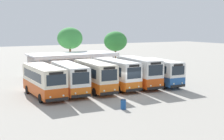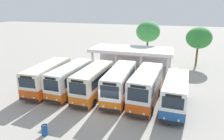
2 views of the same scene
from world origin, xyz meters
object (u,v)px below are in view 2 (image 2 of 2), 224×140
city_bus_middle_cream (93,81)px  waiting_chair_middle_seat (130,67)px  city_bus_nearest_orange (48,76)px  litter_bin_apron (45,130)px  city_bus_fourth_amber (120,83)px  city_bus_far_end_green (175,93)px  waiting_chair_second_from_end (126,67)px  city_bus_second_in_row (71,78)px  city_bus_fifth_blue (146,86)px  waiting_chair_end_by_column (122,67)px

city_bus_middle_cream → waiting_chair_middle_seat: size_ratio=8.95×
city_bus_nearest_orange → litter_bin_apron: bearing=-59.3°
litter_bin_apron → city_bus_fourth_amber: bearing=64.8°
city_bus_fourth_amber → waiting_chair_middle_seat: 10.44m
city_bus_fourth_amber → city_bus_far_end_green: (5.85, -0.95, -0.09)m
waiting_chair_second_from_end → city_bus_far_end_green: bearing=-56.4°
city_bus_fourth_amber → litter_bin_apron: size_ratio=8.91×
city_bus_second_in_row → litter_bin_apron: (1.89, -8.37, -1.34)m
city_bus_nearest_orange → city_bus_fifth_blue: 11.70m
city_bus_far_end_green → waiting_chair_second_from_end: (-7.50, 11.27, -1.24)m
city_bus_far_end_green → city_bus_nearest_orange: bearing=177.5°
waiting_chair_end_by_column → waiting_chair_second_from_end: (0.67, -0.09, 0.00)m
city_bus_fifth_blue → waiting_chair_middle_seat: city_bus_fifth_blue is taller
city_bus_nearest_orange → waiting_chair_middle_seat: 13.25m
city_bus_far_end_green → litter_bin_apron: 12.40m
city_bus_middle_cream → city_bus_fourth_amber: size_ratio=0.96×
city_bus_middle_cream → city_bus_far_end_green: city_bus_middle_cream is taller
city_bus_nearest_orange → city_bus_fifth_blue: (11.70, -0.14, 0.13)m
city_bus_fifth_blue → litter_bin_apron: 10.62m
city_bus_fifth_blue → litter_bin_apron: bearing=-130.9°
city_bus_fourth_amber → waiting_chair_end_by_column: (-2.31, 10.41, -1.34)m
litter_bin_apron → city_bus_second_in_row: bearing=102.7°
city_bus_fifth_blue → waiting_chair_middle_seat: size_ratio=8.96×
city_bus_second_in_row → city_bus_fifth_blue: city_bus_fifth_blue is taller
city_bus_fourth_amber → waiting_chair_middle_seat: size_ratio=9.33×
city_bus_fifth_blue → city_bus_second_in_row: bearing=177.2°
city_bus_fifth_blue → waiting_chair_second_from_end: (-4.57, 10.78, -1.41)m
city_bus_second_in_row → city_bus_middle_cream: (2.93, -0.32, 0.05)m
litter_bin_apron → city_bus_middle_cream: bearing=82.6°
waiting_chair_end_by_column → waiting_chair_second_from_end: 0.67m
city_bus_fifth_blue → litter_bin_apron: size_ratio=8.56×
city_bus_nearest_orange → waiting_chair_second_from_end: size_ratio=9.17×
waiting_chair_end_by_column → city_bus_far_end_green: bearing=-54.3°
city_bus_nearest_orange → waiting_chair_end_by_column: bearing=58.9°
city_bus_nearest_orange → city_bus_fourth_amber: size_ratio=0.98×
city_bus_nearest_orange → city_bus_middle_cream: bearing=-0.4°
waiting_chair_end_by_column → waiting_chair_second_from_end: size_ratio=1.00×
city_bus_middle_cream → city_bus_fifth_blue: (5.85, -0.11, 0.09)m
waiting_chair_second_from_end → waiting_chair_middle_seat: (0.67, -0.01, 0.00)m
city_bus_second_in_row → waiting_chair_second_from_end: 11.25m
city_bus_fourth_amber → city_bus_far_end_green: bearing=-9.2°
city_bus_nearest_orange → city_bus_middle_cream: size_ratio=1.02×
city_bus_far_end_green → waiting_chair_end_by_column: 14.04m
city_bus_middle_cream → waiting_chair_end_by_column: size_ratio=8.95×
city_bus_far_end_green → city_bus_fourth_amber: bearing=170.8°
waiting_chair_second_from_end → waiting_chair_end_by_column: bearing=172.1°
city_bus_nearest_orange → litter_bin_apron: (4.81, -8.09, -1.34)m
city_bus_second_in_row → waiting_chair_middle_seat: (4.87, 10.35, -1.28)m
city_bus_middle_cream → waiting_chair_end_by_column: (0.61, 10.77, -1.32)m
waiting_chair_second_from_end → litter_bin_apron: 18.87m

